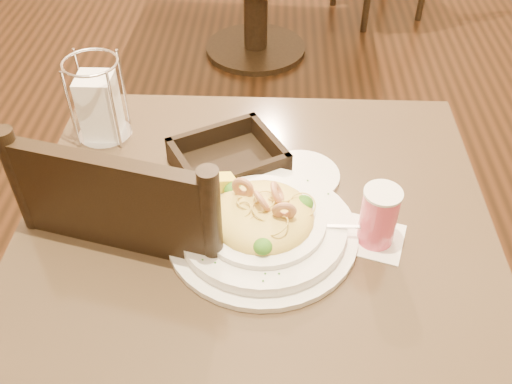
{
  "coord_description": "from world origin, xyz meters",
  "views": [
    {
      "loc": [
        0.03,
        -0.73,
        1.49
      ],
      "look_at": [
        0.0,
        0.02,
        0.79
      ],
      "focal_mm": 40.0,
      "sensor_mm": 36.0,
      "label": 1
    }
  ],
  "objects_px": {
    "butter_ramekin": "(73,204)",
    "napkin_caddy": "(99,105)",
    "pasta_bowl": "(262,223)",
    "dining_chair_near": "(163,266)",
    "bread_basket": "(228,161)",
    "drink_glass": "(379,217)",
    "side_plate": "(302,175)",
    "main_table": "(256,303)"
  },
  "relations": [
    {
      "from": "drink_glass",
      "to": "side_plate",
      "type": "bearing_deg",
      "value": 127.71
    },
    {
      "from": "bread_basket",
      "to": "napkin_caddy",
      "type": "relative_size",
      "value": 1.41
    },
    {
      "from": "main_table",
      "to": "dining_chair_near",
      "type": "height_order",
      "value": "dining_chair_near"
    },
    {
      "from": "main_table",
      "to": "side_plate",
      "type": "xyz_separation_m",
      "value": [
        0.09,
        0.16,
        0.23
      ]
    },
    {
      "from": "drink_glass",
      "to": "napkin_caddy",
      "type": "relative_size",
      "value": 0.69
    },
    {
      "from": "napkin_caddy",
      "to": "main_table",
      "type": "bearing_deg",
      "value": -39.06
    },
    {
      "from": "pasta_bowl",
      "to": "dining_chair_near",
      "type": "bearing_deg",
      "value": 156.87
    },
    {
      "from": "drink_glass",
      "to": "butter_ramekin",
      "type": "height_order",
      "value": "drink_glass"
    },
    {
      "from": "bread_basket",
      "to": "side_plate",
      "type": "bearing_deg",
      "value": -7.99
    },
    {
      "from": "bread_basket",
      "to": "napkin_caddy",
      "type": "bearing_deg",
      "value": 159.45
    },
    {
      "from": "bread_basket",
      "to": "napkin_caddy",
      "type": "distance_m",
      "value": 0.31
    },
    {
      "from": "pasta_bowl",
      "to": "napkin_caddy",
      "type": "xyz_separation_m",
      "value": [
        -0.36,
        0.29,
        0.05
      ]
    },
    {
      "from": "main_table",
      "to": "dining_chair_near",
      "type": "bearing_deg",
      "value": 157.86
    },
    {
      "from": "dining_chair_near",
      "to": "bread_basket",
      "type": "bearing_deg",
      "value": -134.4
    },
    {
      "from": "bread_basket",
      "to": "side_plate",
      "type": "xyz_separation_m",
      "value": [
        0.15,
        -0.02,
        -0.02
      ]
    },
    {
      "from": "napkin_caddy",
      "to": "side_plate",
      "type": "height_order",
      "value": "napkin_caddy"
    },
    {
      "from": "pasta_bowl",
      "to": "side_plate",
      "type": "bearing_deg",
      "value": 65.22
    },
    {
      "from": "dining_chair_near",
      "to": "pasta_bowl",
      "type": "distance_m",
      "value": 0.35
    },
    {
      "from": "pasta_bowl",
      "to": "butter_ramekin",
      "type": "distance_m",
      "value": 0.37
    },
    {
      "from": "main_table",
      "to": "pasta_bowl",
      "type": "relative_size",
      "value": 2.29
    },
    {
      "from": "main_table",
      "to": "pasta_bowl",
      "type": "height_order",
      "value": "pasta_bowl"
    },
    {
      "from": "pasta_bowl",
      "to": "bread_basket",
      "type": "height_order",
      "value": "pasta_bowl"
    },
    {
      "from": "dining_chair_near",
      "to": "pasta_bowl",
      "type": "bearing_deg",
      "value": 171.0
    },
    {
      "from": "dining_chair_near",
      "to": "bread_basket",
      "type": "distance_m",
      "value": 0.29
    },
    {
      "from": "pasta_bowl",
      "to": "side_plate",
      "type": "height_order",
      "value": "pasta_bowl"
    },
    {
      "from": "pasta_bowl",
      "to": "drink_glass",
      "type": "height_order",
      "value": "drink_glass"
    },
    {
      "from": "drink_glass",
      "to": "dining_chair_near",
      "type": "bearing_deg",
      "value": 167.0
    },
    {
      "from": "napkin_caddy",
      "to": "side_plate",
      "type": "bearing_deg",
      "value": -16.33
    },
    {
      "from": "main_table",
      "to": "napkin_caddy",
      "type": "xyz_separation_m",
      "value": [
        -0.35,
        0.28,
        0.3
      ]
    },
    {
      "from": "dining_chair_near",
      "to": "butter_ramekin",
      "type": "distance_m",
      "value": 0.28
    },
    {
      "from": "bread_basket",
      "to": "butter_ramekin",
      "type": "height_order",
      "value": "bread_basket"
    },
    {
      "from": "dining_chair_near",
      "to": "side_plate",
      "type": "distance_m",
      "value": 0.38
    },
    {
      "from": "main_table",
      "to": "butter_ramekin",
      "type": "bearing_deg",
      "value": 173.48
    },
    {
      "from": "drink_glass",
      "to": "side_plate",
      "type": "relative_size",
      "value": 0.83
    },
    {
      "from": "butter_ramekin",
      "to": "napkin_caddy",
      "type": "bearing_deg",
      "value": 89.13
    },
    {
      "from": "pasta_bowl",
      "to": "butter_ramekin",
      "type": "bearing_deg",
      "value": 172.21
    },
    {
      "from": "dining_chair_near",
      "to": "side_plate",
      "type": "xyz_separation_m",
      "value": [
        0.3,
        0.07,
        0.22
      ]
    },
    {
      "from": "side_plate",
      "to": "dining_chair_near",
      "type": "bearing_deg",
      "value": -167.07
    },
    {
      "from": "drink_glass",
      "to": "pasta_bowl",
      "type": "bearing_deg",
      "value": 179.01
    },
    {
      "from": "drink_glass",
      "to": "napkin_caddy",
      "type": "height_order",
      "value": "napkin_caddy"
    },
    {
      "from": "napkin_caddy",
      "to": "drink_glass",
      "type": "bearing_deg",
      "value": -27.58
    },
    {
      "from": "napkin_caddy",
      "to": "butter_ramekin",
      "type": "xyz_separation_m",
      "value": [
        -0.0,
        -0.24,
        -0.06
      ]
    }
  ]
}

